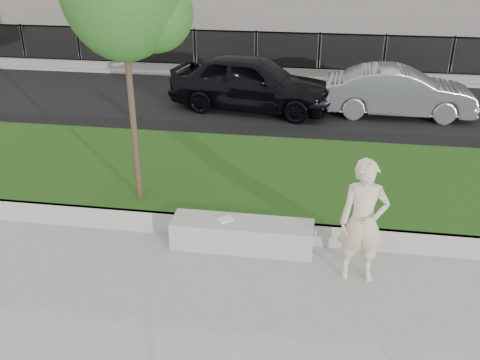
% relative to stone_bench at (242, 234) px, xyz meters
% --- Properties ---
extents(ground, '(90.00, 90.00, 0.00)m').
position_rel_stone_bench_xyz_m(ground, '(-0.63, -0.80, -0.24)').
color(ground, gray).
rests_on(ground, ground).
extents(grass_bank, '(34.00, 4.00, 0.40)m').
position_rel_stone_bench_xyz_m(grass_bank, '(-0.63, 2.20, -0.04)').
color(grass_bank, '#0D340D').
rests_on(grass_bank, ground).
extents(grass_kerb, '(34.00, 0.08, 0.40)m').
position_rel_stone_bench_xyz_m(grass_kerb, '(-0.63, 0.24, -0.04)').
color(grass_kerb, '#A2A097').
rests_on(grass_kerb, ground).
extents(street, '(34.00, 7.00, 0.04)m').
position_rel_stone_bench_xyz_m(street, '(-0.63, 7.70, -0.22)').
color(street, black).
rests_on(street, ground).
extents(far_pavement, '(34.00, 3.00, 0.12)m').
position_rel_stone_bench_xyz_m(far_pavement, '(-0.63, 12.20, -0.18)').
color(far_pavement, gray).
rests_on(far_pavement, ground).
extents(iron_fence, '(32.00, 0.30, 1.50)m').
position_rel_stone_bench_xyz_m(iron_fence, '(-0.63, 11.20, 0.30)').
color(iron_fence, slate).
rests_on(iron_fence, far_pavement).
extents(stone_bench, '(2.35, 0.59, 0.48)m').
position_rel_stone_bench_xyz_m(stone_bench, '(0.00, 0.00, 0.00)').
color(stone_bench, '#A2A097').
rests_on(stone_bench, ground).
extents(man, '(0.72, 0.49, 1.93)m').
position_rel_stone_bench_xyz_m(man, '(1.87, -0.55, 0.73)').
color(man, beige).
rests_on(man, ground).
extents(book, '(0.29, 0.28, 0.03)m').
position_rel_stone_bench_xyz_m(book, '(-0.29, 0.02, 0.25)').
color(book, white).
rests_on(book, stone_bench).
extents(car_dark, '(4.92, 2.63, 1.59)m').
position_rel_stone_bench_xyz_m(car_dark, '(-0.85, 7.32, 0.60)').
color(car_dark, black).
rests_on(car_dark, street).
extents(car_silver, '(4.08, 1.42, 1.34)m').
position_rel_stone_bench_xyz_m(car_silver, '(3.28, 7.44, 0.47)').
color(car_silver, gray).
rests_on(car_silver, street).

